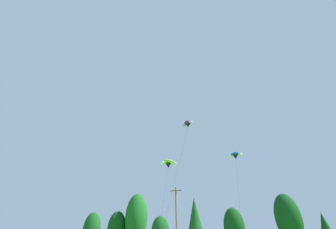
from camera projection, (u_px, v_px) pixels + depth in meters
treeline_tree_a at (92, 229)px, 60.54m from camera, size 4.77×4.77×10.99m
treeline_tree_b at (116, 229)px, 54.98m from camera, size 4.62×4.62×10.45m
treeline_tree_c at (136, 217)px, 55.66m from camera, size 5.76×5.76×14.68m
treeline_tree_e at (195, 219)px, 50.53m from camera, size 4.40×4.40×12.72m
treeline_tree_f at (234, 227)px, 46.54m from camera, size 4.48×4.48×9.94m
treeline_tree_g at (288, 218)px, 44.16m from camera, size 5.10×5.10×12.24m
treeline_tree_h at (326, 229)px, 43.57m from camera, size 3.49×3.49×8.59m
utility_pole at (176, 221)px, 38.75m from camera, size 2.20×0.26×12.24m
parafoil_kite_high_purple at (188, 124)px, 41.56m from camera, size 4.33×8.75×22.13m
parafoil_kite_mid_blue_white at (235, 156)px, 42.86m from camera, size 2.99×21.34×17.49m
parafoil_kite_far_lime_white at (168, 164)px, 43.07m from camera, size 4.02×12.66×16.33m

